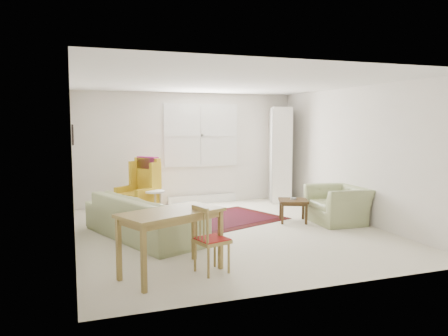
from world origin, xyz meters
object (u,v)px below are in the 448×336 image
object	(u,v)px
wingback_chair	(137,186)
coffee_table	(293,211)
sofa	(143,208)
stool	(155,203)
desk	(172,243)
cabinet	(280,155)
desk_chair	(212,239)
armchair	(338,201)

from	to	relation	value
wingback_chair	coffee_table	xyz separation A→B (m)	(2.64, -1.60, -0.37)
sofa	stool	world-z (taller)	sofa
sofa	desk	world-z (taller)	sofa
stool	cabinet	size ratio (longest dim) A/B	0.24
wingback_chair	desk	size ratio (longest dim) A/B	0.93
stool	desk	bearing A→B (deg)	-96.85
stool	desk_chair	world-z (taller)	desk_chair
stool	desk	size ratio (longest dim) A/B	0.42
wingback_chair	desk_chair	xyz separation A→B (m)	(0.37, -3.73, -0.15)
coffee_table	desk	distance (m)	3.43
sofa	armchair	xyz separation A→B (m)	(3.55, -0.14, -0.07)
desk_chair	wingback_chair	bearing A→B (deg)	-11.01
sofa	wingback_chair	bearing A→B (deg)	-27.03
wingback_chair	cabinet	size ratio (longest dim) A/B	0.53
desk_chair	cabinet	bearing A→B (deg)	-52.58
sofa	desk	size ratio (longest dim) A/B	1.89
sofa	desk_chair	bearing A→B (deg)	173.89
cabinet	sofa	bearing A→B (deg)	-127.55
stool	desk	xyz separation A→B (m)	(-0.40, -3.33, 0.13)
desk	stool	bearing A→B (deg)	83.15
stool	desk_chair	size ratio (longest dim) A/B	0.62
sofa	coffee_table	bearing A→B (deg)	-107.67
desk_chair	armchair	bearing A→B (deg)	-75.97
coffee_table	stool	distance (m)	2.68
cabinet	desk	world-z (taller)	cabinet
armchair	desk_chair	bearing A→B (deg)	-57.09
sofa	desk_chair	size ratio (longest dim) A/B	2.78
cabinet	desk_chair	bearing A→B (deg)	-105.60
armchair	wingback_chair	bearing A→B (deg)	-117.53
desk	desk_chair	size ratio (longest dim) A/B	1.47
cabinet	desk	size ratio (longest dim) A/B	1.75
armchair	desk	bearing A→B (deg)	-61.85
sofa	stool	distance (m)	1.57
sofa	cabinet	distance (m)	4.24
sofa	desk	bearing A→B (deg)	160.10
coffee_table	desk	xyz separation A→B (m)	(-2.75, -2.04, 0.18)
sofa	coffee_table	size ratio (longest dim) A/B	4.58
coffee_table	cabinet	distance (m)	2.34
coffee_table	desk	world-z (taller)	desk
desk	armchair	bearing A→B (deg)	25.93
armchair	stool	world-z (taller)	armchair
sofa	wingback_chair	distance (m)	1.80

